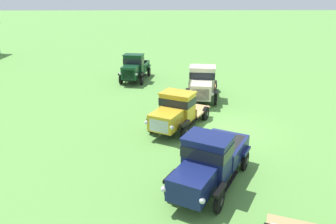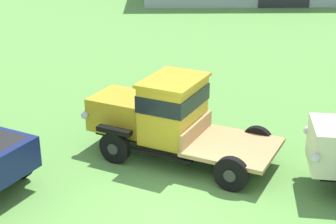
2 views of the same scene
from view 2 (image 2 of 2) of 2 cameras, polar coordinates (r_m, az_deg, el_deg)
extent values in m
plane|color=#5B9342|center=(10.79, -0.05, -11.26)|extent=(240.00, 240.00, 0.00)
cylinder|color=black|center=(12.42, -16.30, -5.34)|extent=(0.78, 0.53, 0.81)
cylinder|color=#2D2D2D|center=(12.47, -16.02, -5.18)|extent=(0.26, 0.16, 0.28)
cube|color=#141E51|center=(12.22, -16.52, -3.44)|extent=(0.88, 0.61, 0.12)
cylinder|color=black|center=(12.68, -5.90, -3.94)|extent=(0.80, 0.54, 0.81)
cylinder|color=#2D2D2D|center=(12.60, -6.16, -4.12)|extent=(0.26, 0.16, 0.28)
cylinder|color=black|center=(14.16, -1.86, -0.99)|extent=(0.80, 0.54, 0.81)
cylinder|color=#2D2D2D|center=(14.25, -1.66, -0.85)|extent=(0.26, 0.16, 0.28)
cylinder|color=black|center=(11.50, 7.02, -6.84)|extent=(0.80, 0.54, 0.81)
cylinder|color=#2D2D2D|center=(11.42, 6.84, -7.07)|extent=(0.26, 0.16, 0.28)
cylinder|color=black|center=(13.12, 9.83, -3.25)|extent=(0.80, 0.54, 0.81)
cylinder|color=#2D2D2D|center=(13.21, 9.97, -3.08)|extent=(0.26, 0.16, 0.28)
cube|color=black|center=(12.81, 1.42, -3.16)|extent=(4.35, 2.96, 0.12)
cube|color=gold|center=(13.30, -4.72, 0.03)|extent=(2.03, 1.91, 0.85)
cube|color=silver|center=(13.71, -7.47, 0.39)|extent=(0.54, 0.94, 0.64)
sphere|color=silver|center=(13.15, -9.22, -0.35)|extent=(0.20, 0.20, 0.20)
sphere|color=silver|center=(14.24, -5.95, 1.57)|extent=(0.20, 0.20, 0.20)
cube|color=black|center=(12.49, -5.98, -2.07)|extent=(0.91, 0.61, 0.12)
cube|color=black|center=(13.99, -1.88, 0.72)|extent=(0.91, 0.61, 0.12)
cube|color=gold|center=(12.58, 0.61, 0.26)|extent=(1.79, 2.00, 1.45)
cube|color=black|center=(12.46, 0.62, 1.65)|extent=(1.85, 2.06, 0.41)
cube|color=gold|center=(12.32, 0.63, 3.56)|extent=(1.93, 2.12, 0.08)
cube|color=black|center=(12.10, -0.83, -4.81)|extent=(1.49, 0.88, 0.05)
cube|color=black|center=(13.62, 2.74, -1.69)|extent=(1.49, 0.88, 0.05)
cube|color=tan|center=(12.30, 7.24, -3.87)|extent=(2.67, 2.64, 0.10)
cube|color=tan|center=(12.51, 3.14, -2.10)|extent=(0.91, 1.62, 0.44)
cube|color=silver|center=(11.71, 15.63, -3.71)|extent=(0.22, 1.05, 0.74)
sphere|color=silver|center=(11.04, 16.07, -4.95)|extent=(0.20, 0.20, 0.20)
sphere|color=silver|center=(12.32, 15.22, -1.97)|extent=(0.20, 0.20, 0.20)
camera|label=1|loc=(20.58, -56.74, 15.97)|focal=35.00mm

